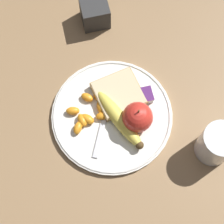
# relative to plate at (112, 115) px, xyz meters

# --- Properties ---
(ground_plane) EXTENTS (3.00, 3.00, 0.00)m
(ground_plane) POSITION_rel_plate_xyz_m (0.00, 0.00, -0.01)
(ground_plane) COLOR olive
(plate) EXTENTS (0.28, 0.28, 0.01)m
(plate) POSITION_rel_plate_xyz_m (0.00, 0.00, 0.00)
(plate) COLOR silver
(plate) RESTS_ON ground_plane
(juice_glass) EXTENTS (0.08, 0.08, 0.10)m
(juice_glass) POSITION_rel_plate_xyz_m (-0.20, 0.13, 0.04)
(juice_glass) COLOR silver
(juice_glass) RESTS_ON ground_plane
(apple) EXTENTS (0.07, 0.07, 0.08)m
(apple) POSITION_rel_plate_xyz_m (-0.05, 0.03, 0.04)
(apple) COLOR red
(apple) RESTS_ON plate
(banana) EXTENTS (0.10, 0.17, 0.03)m
(banana) POSITION_rel_plate_xyz_m (-0.01, 0.02, 0.02)
(banana) COLOR #E0CC4C
(banana) RESTS_ON plate
(bread_slice) EXTENTS (0.12, 0.12, 0.02)m
(bread_slice) POSITION_rel_plate_xyz_m (-0.03, -0.04, 0.02)
(bread_slice) COLOR #AB8751
(bread_slice) RESTS_ON plate
(fork) EXTENTS (0.10, 0.17, 0.00)m
(fork) POSITION_rel_plate_xyz_m (0.01, -0.01, 0.01)
(fork) COLOR silver
(fork) RESTS_ON plate
(jam_packet) EXTENTS (0.05, 0.04, 0.02)m
(jam_packet) POSITION_rel_plate_xyz_m (-0.08, -0.03, 0.01)
(jam_packet) COLOR white
(jam_packet) RESTS_ON plate
(orange_segment_0) EXTENTS (0.03, 0.04, 0.02)m
(orange_segment_0) POSITION_rel_plate_xyz_m (0.07, -0.00, 0.01)
(orange_segment_0) COLOR orange
(orange_segment_0) RESTS_ON plate
(orange_segment_1) EXTENTS (0.03, 0.03, 0.02)m
(orange_segment_1) POSITION_rel_plate_xyz_m (0.09, -0.03, 0.01)
(orange_segment_1) COLOR orange
(orange_segment_1) RESTS_ON plate
(orange_segment_2) EXTENTS (0.03, 0.02, 0.02)m
(orange_segment_2) POSITION_rel_plate_xyz_m (0.02, 0.00, 0.01)
(orange_segment_2) COLOR orange
(orange_segment_2) RESTS_ON plate
(orange_segment_3) EXTENTS (0.02, 0.04, 0.02)m
(orange_segment_3) POSITION_rel_plate_xyz_m (0.02, -0.02, 0.01)
(orange_segment_3) COLOR orange
(orange_segment_3) RESTS_ON plate
(orange_segment_4) EXTENTS (0.03, 0.04, 0.02)m
(orange_segment_4) POSITION_rel_plate_xyz_m (0.08, 0.02, 0.01)
(orange_segment_4) COLOR orange
(orange_segment_4) RESTS_ON plate
(orange_segment_5) EXTENTS (0.04, 0.03, 0.02)m
(orange_segment_5) POSITION_rel_plate_xyz_m (0.05, -0.05, 0.01)
(orange_segment_5) COLOR orange
(orange_segment_5) RESTS_ON plate
(orange_segment_6) EXTENTS (0.04, 0.04, 0.02)m
(orange_segment_6) POSITION_rel_plate_xyz_m (0.06, 0.00, 0.01)
(orange_segment_6) COLOR orange
(orange_segment_6) RESTS_ON plate
(orange_segment_7) EXTENTS (0.04, 0.03, 0.02)m
(orange_segment_7) POSITION_rel_plate_xyz_m (0.02, -0.05, 0.01)
(orange_segment_7) COLOR orange
(orange_segment_7) RESTS_ON plate
(condiment_caddy) EXTENTS (0.07, 0.07, 0.07)m
(condiment_caddy) POSITION_rel_plate_xyz_m (-0.02, -0.27, 0.03)
(condiment_caddy) COLOR #2D2D2D
(condiment_caddy) RESTS_ON ground_plane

